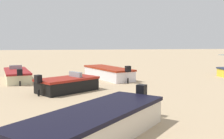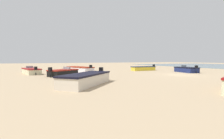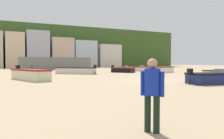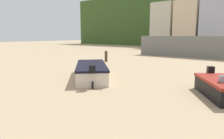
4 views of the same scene
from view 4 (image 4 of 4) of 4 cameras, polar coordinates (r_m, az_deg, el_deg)
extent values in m
cube|color=slate|center=(28.28, 21.35, 5.57)|extent=(14.32, 2.40, 2.55)
cube|color=beige|center=(48.91, 14.04, 11.05)|extent=(4.55, 6.28, 9.28)
cube|color=beige|center=(46.65, 19.53, 10.88)|extent=(4.53, 5.69, 9.22)
cube|color=#AEB4C4|center=(45.20, 26.43, 11.01)|extent=(5.77, 6.09, 9.95)
cube|color=black|center=(12.17, 24.36, -0.19)|extent=(0.42, 0.41, 0.40)
cylinder|color=black|center=(12.29, 24.14, -3.53)|extent=(0.14, 0.14, 0.32)
cube|color=beige|center=(13.62, -5.42, -0.69)|extent=(4.92, 4.80, 0.76)
cube|color=black|center=(13.56, -5.45, 1.13)|extent=(5.04, 4.93, 0.12)
cube|color=black|center=(10.79, -5.17, 0.08)|extent=(0.42, 0.42, 0.40)
cylinder|color=black|center=(10.94, -5.11, -4.10)|extent=(0.14, 0.14, 0.38)
cylinder|color=#463B25|center=(21.97, -1.56, 3.45)|extent=(0.29, 0.29, 1.07)
camera|label=1|loc=(19.50, -18.70, 8.81)|focal=41.85mm
camera|label=2|loc=(24.51, -19.30, 6.67)|focal=25.34mm
camera|label=3|loc=(24.80, -96.16, -3.60)|focal=34.13mm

